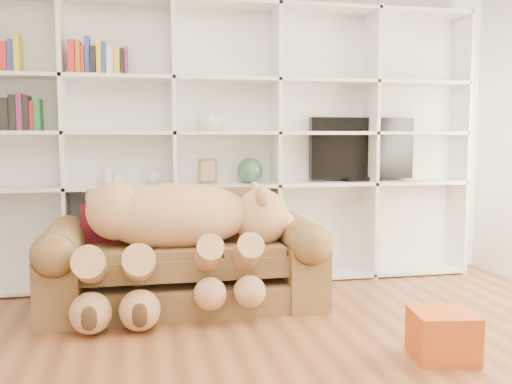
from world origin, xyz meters
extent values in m
cube|color=white|center=(0.00, 2.50, 1.35)|extent=(5.00, 0.02, 2.70)
cube|color=white|center=(0.00, 2.46, 1.20)|extent=(4.40, 0.03, 2.40)
cube|color=white|center=(-1.32, 2.30, 1.20)|extent=(0.03, 0.35, 2.40)
cube|color=white|center=(-0.44, 2.30, 1.20)|extent=(0.03, 0.35, 2.40)
cube|color=white|center=(0.44, 2.30, 1.20)|extent=(0.03, 0.35, 2.40)
cube|color=white|center=(1.32, 2.30, 1.20)|extent=(0.03, 0.35, 2.40)
cube|color=white|center=(2.20, 2.30, 1.20)|extent=(0.03, 0.35, 2.40)
cube|color=white|center=(0.00, 2.30, 0.03)|extent=(4.40, 0.35, 0.03)
cube|color=white|center=(0.00, 2.30, 0.85)|extent=(4.40, 0.35, 0.03)
cube|color=white|center=(0.00, 2.30, 1.30)|extent=(4.40, 0.35, 0.03)
cube|color=white|center=(0.00, 2.30, 1.75)|extent=(4.40, 0.35, 0.03)
cube|color=white|center=(0.00, 2.30, 2.37)|extent=(4.40, 0.35, 0.03)
cube|color=brown|center=(-0.41, 1.67, 0.10)|extent=(1.94, 0.79, 0.20)
cube|color=brown|center=(-0.41, 1.65, 0.41)|extent=(1.44, 0.65, 0.28)
cube|color=brown|center=(-0.41, 2.02, 0.60)|extent=(1.44, 0.18, 0.51)
cube|color=brown|center=(-1.28, 1.67, 0.25)|extent=(0.30, 0.88, 0.51)
cube|color=brown|center=(0.46, 1.67, 0.25)|extent=(0.30, 0.88, 0.51)
cylinder|color=brown|center=(-1.28, 1.67, 0.51)|extent=(0.30, 0.83, 0.30)
cylinder|color=brown|center=(0.46, 1.67, 0.51)|extent=(0.30, 0.83, 0.30)
ellipsoid|color=tan|center=(-0.47, 1.63, 0.70)|extent=(1.12, 0.54, 0.48)
sphere|color=tan|center=(-0.90, 1.63, 0.74)|extent=(0.42, 0.42, 0.42)
sphere|color=tan|center=(0.16, 1.63, 0.67)|extent=(0.42, 0.42, 0.42)
sphere|color=beige|center=(0.33, 1.63, 0.61)|extent=(0.21, 0.21, 0.21)
sphere|color=#432C18|center=(0.41, 1.63, 0.60)|extent=(0.07, 0.07, 0.07)
ellipsoid|color=tan|center=(0.14, 1.48, 0.84)|extent=(0.10, 0.17, 0.17)
ellipsoid|color=tan|center=(0.14, 1.77, 0.84)|extent=(0.10, 0.17, 0.17)
sphere|color=tan|center=(-1.03, 1.63, 0.83)|extent=(0.14, 0.14, 0.14)
cylinder|color=tan|center=(-0.28, 1.33, 0.43)|extent=(0.18, 0.51, 0.38)
cylinder|color=tan|center=(-0.01, 1.33, 0.43)|extent=(0.18, 0.51, 0.38)
cylinder|color=tan|center=(-1.05, 1.33, 0.40)|extent=(0.21, 0.60, 0.44)
cylinder|color=tan|center=(-0.74, 1.33, 0.40)|extent=(0.21, 0.60, 0.44)
sphere|color=tan|center=(-0.28, 1.16, 0.22)|extent=(0.22, 0.22, 0.22)
sphere|color=tan|center=(-0.01, 1.16, 0.22)|extent=(0.22, 0.22, 0.22)
sphere|color=tan|center=(-1.05, 1.16, 0.15)|extent=(0.27, 0.27, 0.27)
sphere|color=tan|center=(-0.74, 1.16, 0.15)|extent=(0.27, 0.27, 0.27)
cube|color=#4E0D20|center=(-1.00, 1.85, 0.60)|extent=(0.36, 0.25, 0.34)
cube|color=#CF561B|center=(0.96, 0.36, 0.14)|extent=(0.39, 0.37, 0.27)
cube|color=black|center=(1.26, 2.35, 1.16)|extent=(0.97, 0.08, 0.56)
cube|color=black|center=(1.26, 2.35, 0.89)|extent=(0.32, 0.18, 0.04)
cube|color=brown|center=(-0.16, 2.30, 0.98)|extent=(0.17, 0.06, 0.21)
sphere|color=#305D40|center=(0.21, 2.30, 0.98)|extent=(0.22, 0.22, 0.22)
cylinder|color=silver|center=(-0.98, 2.30, 0.94)|extent=(0.09, 0.09, 0.15)
cylinder|color=silver|center=(-0.91, 2.30, 0.92)|extent=(0.08, 0.08, 0.12)
sphere|color=silver|center=(-0.60, 2.30, 0.93)|extent=(0.11, 0.11, 0.11)
imported|color=beige|center=(-0.14, 2.30, 1.42)|extent=(0.24, 0.24, 0.21)
camera|label=1|loc=(-0.73, -2.53, 1.28)|focal=40.00mm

